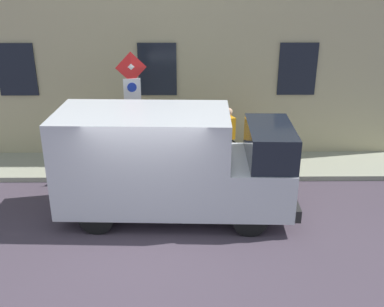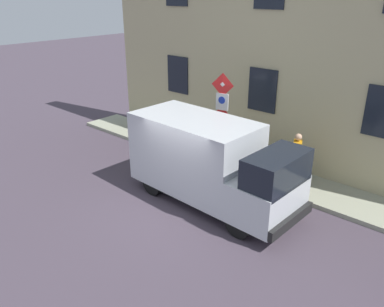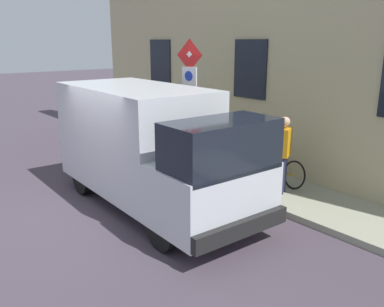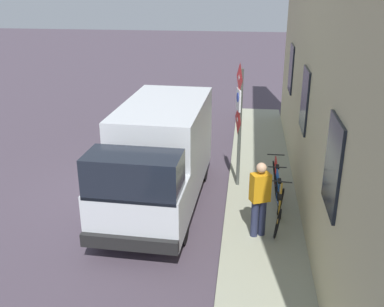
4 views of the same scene
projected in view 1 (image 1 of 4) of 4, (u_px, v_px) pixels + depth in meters
The scene contains 9 objects.
ground_plane at pixel (149, 229), 9.92m from camera, with size 80.00×80.00×0.00m, color #453A46.
sidewalk_slab at pixel (158, 166), 12.95m from camera, with size 1.80×16.65×0.14m, color gray.
building_facade at pixel (157, 13), 12.52m from camera, with size 0.75×14.65×8.47m.
sign_post_stacked at pixel (133, 101), 11.49m from camera, with size 0.20×0.55×3.22m.
delivery_van at pixel (171, 162), 10.08m from camera, with size 2.19×5.40×2.50m.
bicycle_orange at pixel (209, 147), 13.12m from camera, with size 0.46×1.71×0.89m.
bicycle_blue at pixel (180, 147), 13.11m from camera, with size 0.46×1.71×0.89m.
bicycle_red at pixel (151, 148), 13.11m from camera, with size 0.46×1.71×0.89m.
pedestrian at pixel (228, 135), 12.47m from camera, with size 0.47×0.40×1.72m.
Camera 1 is at (-8.54, -0.87, 5.33)m, focal length 41.70 mm.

